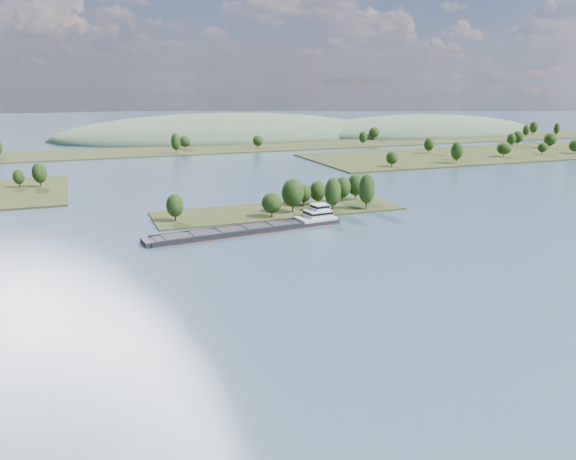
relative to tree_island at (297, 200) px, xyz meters
name	(u,v)px	position (x,y,z in m)	size (l,w,h in m)	color
ground	(345,252)	(-7.34, -59.07, -4.36)	(1800.00, 1800.00, 0.00)	#364E5D
tree_island	(297,200)	(0.00, 0.00, 0.00)	(100.00, 30.00, 15.77)	#293116
right_bank	(520,151)	(224.35, 120.53, -3.35)	(320.00, 90.00, 15.52)	#293116
back_shoreline	(190,150)	(-0.48, 220.72, -3.73)	(900.00, 60.00, 15.96)	#293116
hill_east	(422,133)	(252.66, 290.93, -4.36)	(260.00, 140.00, 36.00)	#425A3E
hill_west	(225,136)	(52.66, 320.93, -4.36)	(320.00, 160.00, 44.00)	#425A3E
cargo_barge	(260,227)	(-23.82, -24.95, -3.14)	(72.08, 17.24, 9.68)	black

